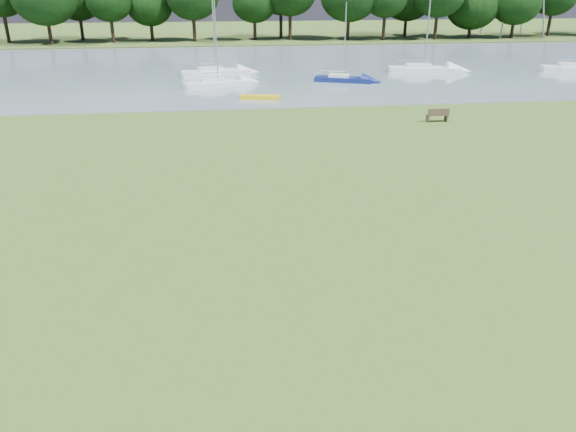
{
  "coord_description": "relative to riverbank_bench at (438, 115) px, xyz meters",
  "views": [
    {
      "loc": [
        -0.32,
        -19.19,
        9.07
      ],
      "look_at": [
        1.84,
        -2.0,
        1.65
      ],
      "focal_mm": 35.0,
      "sensor_mm": 36.0,
      "label": 1
    }
  ],
  "objects": [
    {
      "name": "ground",
      "position": [
        -14.32,
        -16.61,
        -0.46
      ],
      "size": [
        220.0,
        220.0,
        0.0
      ],
      "primitive_type": "plane",
      "color": "olive"
    },
    {
      "name": "river",
      "position": [
        -14.32,
        25.39,
        -0.46
      ],
      "size": [
        220.0,
        40.0,
        0.1
      ],
      "primitive_type": "cube",
      "color": "slate",
      "rests_on": "ground"
    },
    {
      "name": "far_bank",
      "position": [
        -14.32,
        55.39,
        -0.46
      ],
      "size": [
        220.0,
        20.0,
        0.4
      ],
      "primitive_type": "cube",
      "color": "#4C6626",
      "rests_on": "ground"
    },
    {
      "name": "riverbank_bench",
      "position": [
        0.0,
        0.0,
        0.0
      ],
      "size": [
        1.5,
        0.48,
        0.92
      ],
      "rotation": [
        0.0,
        0.0,
        0.02
      ],
      "color": "brown",
      "rests_on": "ground"
    },
    {
      "name": "kayak",
      "position": [
        -11.28,
        8.83,
        -0.26
      ],
      "size": [
        3.19,
        1.41,
        0.31
      ],
      "primitive_type": "cube",
      "rotation": [
        0.0,
        0.0,
        -0.23
      ],
      "color": "yellow",
      "rests_on": "river"
    },
    {
      "name": "tree_line",
      "position": [
        -5.98,
        51.39,
        5.3
      ],
      "size": [
        158.22,
        8.0,
        9.68
      ],
      "color": "black",
      "rests_on": "far_bank"
    },
    {
      "name": "sailboat_0",
      "position": [
        -14.77,
        20.69,
        0.11
      ],
      "size": [
        6.86,
        3.12,
        9.07
      ],
      "rotation": [
        0.0,
        0.0,
        0.2
      ],
      "color": "white",
      "rests_on": "river"
    },
    {
      "name": "sailboat_1",
      "position": [
        -14.61,
        14.93,
        0.01
      ],
      "size": [
        6.21,
        3.3,
        8.23
      ],
      "rotation": [
        0.0,
        0.0,
        0.29
      ],
      "color": "white",
      "rests_on": "river"
    },
    {
      "name": "sailboat_3",
      "position": [
        21.73,
        18.5,
        0.09
      ],
      "size": [
        6.92,
        3.75,
        8.38
      ],
      "rotation": [
        0.0,
        0.0,
        -0.3
      ],
      "color": "white",
      "rests_on": "river"
    },
    {
      "name": "sailboat_4",
      "position": [
        -3.04,
        15.88,
        -0.02
      ],
      "size": [
        5.42,
        3.31,
        6.9
      ],
      "rotation": [
        0.0,
        0.0,
        -0.38
      ],
      "color": "navy",
      "rests_on": "river"
    },
    {
      "name": "sailboat_5",
      "position": [
        6.23,
        20.23,
        0.09
      ],
      "size": [
        7.32,
        3.3,
        9.2
      ],
      "rotation": [
        0.0,
        0.0,
        -0.19
      ],
      "color": "white",
      "rests_on": "river"
    }
  ]
}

